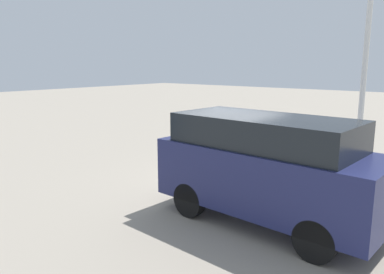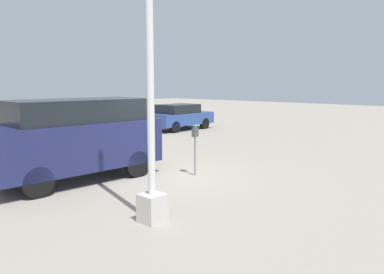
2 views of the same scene
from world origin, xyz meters
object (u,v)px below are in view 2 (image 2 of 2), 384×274
(parking_meter_near, at_px, (195,138))
(lamp_post, at_px, (151,121))
(parked_van, at_px, (76,137))
(car_distant, at_px, (180,116))

(parking_meter_near, relative_size, lamp_post, 0.23)
(parked_van, bearing_deg, lamp_post, 82.84)
(lamp_post, xyz_separation_m, parked_van, (-0.69, -3.85, -0.74))
(lamp_post, distance_m, parked_van, 3.98)
(lamp_post, xyz_separation_m, car_distant, (-10.65, -9.68, -1.17))
(parking_meter_near, xyz_separation_m, car_distant, (-7.37, -7.83, -0.31))
(parked_van, distance_m, car_distant, 11.55)
(parked_van, relative_size, car_distant, 1.18)
(parking_meter_near, bearing_deg, parked_van, -45.25)
(parked_van, bearing_deg, parking_meter_near, 145.43)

